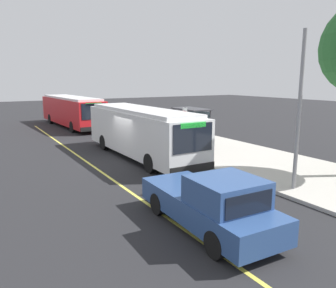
# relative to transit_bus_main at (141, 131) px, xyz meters

# --- Properties ---
(ground_plane) EXTENTS (120.00, 120.00, 0.00)m
(ground_plane) POSITION_rel_transit_bus_main_xyz_m (0.28, -1.01, -1.62)
(ground_plane) COLOR #232326
(sidewalk_curb) EXTENTS (44.00, 6.40, 0.15)m
(sidewalk_curb) POSITION_rel_transit_bus_main_xyz_m (0.28, 4.99, -1.54)
(sidewalk_curb) COLOR #B7B2A8
(sidewalk_curb) RESTS_ON ground_plane
(lane_stripe_center) EXTENTS (36.00, 0.14, 0.01)m
(lane_stripe_center) POSITION_rel_transit_bus_main_xyz_m (0.28, -3.21, -1.61)
(lane_stripe_center) COLOR #E0D64C
(lane_stripe_center) RESTS_ON ground_plane
(transit_bus_main) EXTENTS (10.73, 2.69, 2.95)m
(transit_bus_main) POSITION_rel_transit_bus_main_xyz_m (0.00, 0.00, 0.00)
(transit_bus_main) COLOR white
(transit_bus_main) RESTS_ON ground_plane
(transit_bus_second) EXTENTS (12.09, 3.22, 2.95)m
(transit_bus_second) POSITION_rel_transit_bus_main_xyz_m (-15.33, -0.08, 0.00)
(transit_bus_second) COLOR red
(transit_bus_second) RESTS_ON ground_plane
(pickup_truck) EXTENTS (5.46, 2.17, 1.85)m
(pickup_truck) POSITION_rel_transit_bus_main_xyz_m (9.95, -2.49, -0.76)
(pickup_truck) COLOR #2D4C84
(pickup_truck) RESTS_ON ground_plane
(bus_shelter) EXTENTS (2.90, 1.60, 2.48)m
(bus_shelter) POSITION_rel_transit_bus_main_xyz_m (-1.70, 4.84, 0.30)
(bus_shelter) COLOR #333338
(bus_shelter) RESTS_ON sidewalk_curb
(waiting_bench) EXTENTS (1.60, 0.48, 0.95)m
(waiting_bench) POSITION_rel_transit_bus_main_xyz_m (-1.28, 4.85, -0.98)
(waiting_bench) COLOR brown
(waiting_bench) RESTS_ON sidewalk_curb
(route_sign_post) EXTENTS (0.44, 0.08, 2.80)m
(route_sign_post) POSITION_rel_transit_bus_main_xyz_m (0.75, 2.62, 0.34)
(route_sign_post) COLOR #333338
(route_sign_post) RESTS_ON sidewalk_curb
(pedestrian_commuter) EXTENTS (0.24, 0.40, 1.69)m
(pedestrian_commuter) POSITION_rel_transit_bus_main_xyz_m (1.83, 2.86, -0.50)
(pedestrian_commuter) COLOR #282D47
(pedestrian_commuter) RESTS_ON sidewalk_curb
(utility_pole) EXTENTS (0.16, 0.16, 6.40)m
(utility_pole) POSITION_rel_transit_bus_main_xyz_m (8.87, 2.71, 1.73)
(utility_pole) COLOR gray
(utility_pole) RESTS_ON sidewalk_curb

